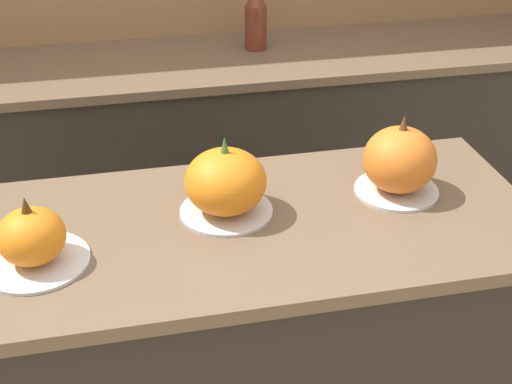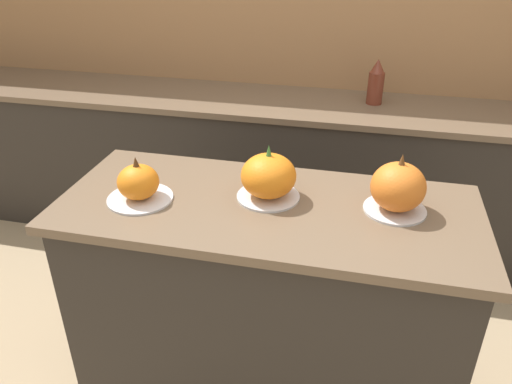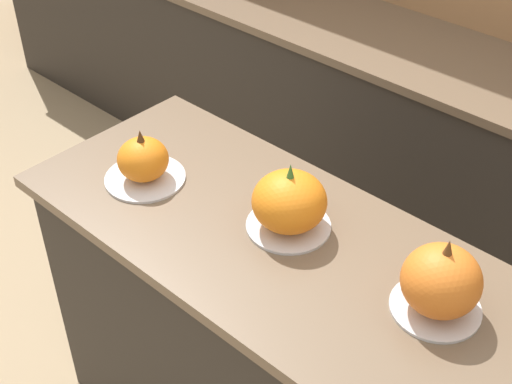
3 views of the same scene
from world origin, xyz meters
The scene contains 6 objects.
kitchen_island centered at (0.00, 0.00, 0.48)m, with size 1.49×0.64×0.96m.
back_counter centered at (0.00, 1.26, 0.46)m, with size 6.00×0.60×0.92m.
pumpkin_cake_left centered at (-0.45, -0.07, 1.02)m, with size 0.23×0.23×0.17m.
pumpkin_cake_center centered at (-0.01, 0.05, 1.04)m, with size 0.23×0.23×0.21m.
pumpkin_cake_right centered at (0.44, 0.06, 1.04)m, with size 0.21×0.21×0.21m.
bottle_tall centered at (0.34, 1.33, 1.04)m, with size 0.09×0.09×0.25m.
Camera 1 is at (-0.25, -1.41, 1.88)m, focal length 50.00 mm.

